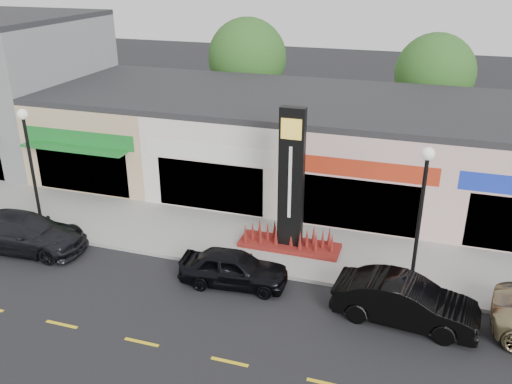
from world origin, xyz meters
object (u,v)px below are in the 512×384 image
lamp_west_near (30,158)px  lamp_east_near (421,207)px  car_black_sedan (234,268)px  pylon_sign (291,201)px  car_dark_sedan (23,232)px  car_black_conv (405,301)px

lamp_west_near → lamp_east_near: (16.00, 0.00, 0.00)m
lamp_east_near → car_black_sedan: bearing=-167.4°
lamp_west_near → pylon_sign: bearing=8.8°
lamp_east_near → car_dark_sedan: size_ratio=1.02×
lamp_west_near → pylon_sign: 11.19m
lamp_east_near → pylon_sign: (-5.00, 1.70, -1.20)m
lamp_west_near → lamp_east_near: size_ratio=1.00×
car_dark_sedan → car_black_conv: size_ratio=1.13×
car_dark_sedan → car_black_sedan: size_ratio=1.33×
lamp_east_near → pylon_sign: pylon_sign is taller
car_dark_sedan → lamp_west_near: bearing=8.4°
lamp_west_near → car_black_sedan: lamp_west_near is taller
pylon_sign → car_dark_sedan: (-10.63, -3.28, -1.50)m
pylon_sign → car_dark_sedan: size_ratio=1.12×
pylon_sign → lamp_west_near: bearing=-171.2°
lamp_west_near → pylon_sign: size_ratio=0.91×
car_dark_sedan → car_black_conv: bearing=-95.6°
lamp_west_near → lamp_east_near: bearing=0.0°
lamp_east_near → car_black_conv: 3.24m
lamp_east_near → car_black_sedan: (-6.34, -1.41, -2.79)m
car_dark_sedan → lamp_east_near: bearing=-89.0°
pylon_sign → car_black_conv: bearing=-35.6°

